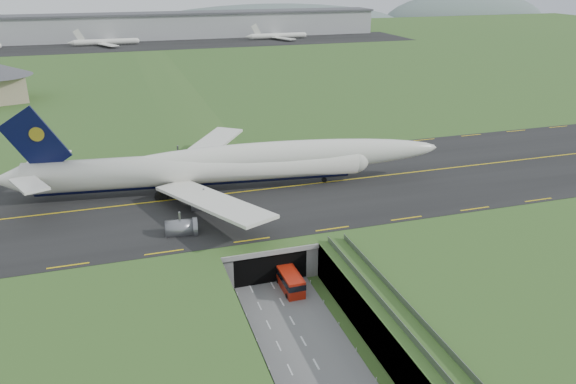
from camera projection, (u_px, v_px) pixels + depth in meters
name	position (u px, v px, depth m)	size (l,w,h in m)	color
ground	(286.00, 310.00, 82.94)	(900.00, 900.00, 0.00)	#2E5522
airfield_deck	(286.00, 293.00, 81.82)	(800.00, 800.00, 6.00)	gray
trench_road	(302.00, 340.00, 76.26)	(12.00, 75.00, 0.20)	slate
taxiway	(236.00, 193.00, 109.89)	(800.00, 44.00, 0.18)	black
tunnel_portal	(257.00, 241.00, 96.49)	(17.00, 22.30, 6.00)	gray
guideway	(421.00, 343.00, 67.12)	(3.00, 53.00, 7.05)	#A8A8A3
jumbo_jet	(229.00, 165.00, 109.97)	(87.60, 57.23, 19.06)	white
shuttle_tram	(290.00, 281.00, 87.65)	(2.93, 7.37, 3.00)	#AF1C0B
cargo_terminal	(140.00, 26.00, 342.78)	(320.00, 67.00, 15.60)	#B2B2B2
distant_hills	(209.00, 32.00, 483.09)	(700.00, 91.00, 60.00)	slate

